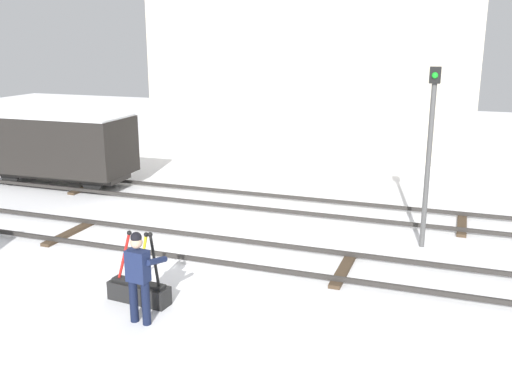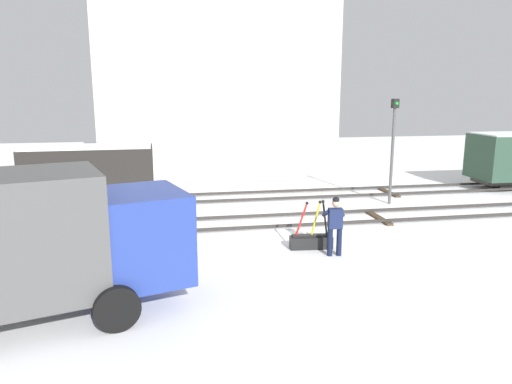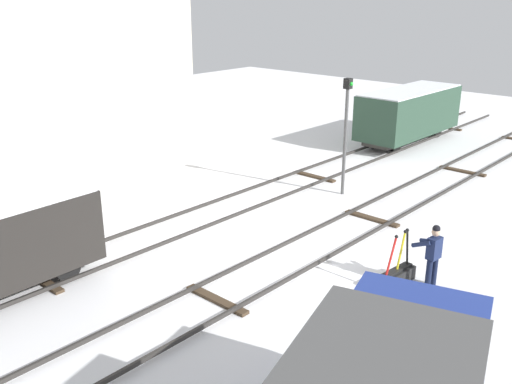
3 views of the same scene
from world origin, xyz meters
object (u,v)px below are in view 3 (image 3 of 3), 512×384
(rail_worker, at_px, (433,253))
(signal_post, at_px, (346,126))
(freight_car_mid_siding, at_px, (409,113))
(switch_lever_frame, at_px, (396,275))

(rail_worker, height_order, signal_post, signal_post)
(signal_post, relative_size, freight_car_mid_siding, 0.66)
(switch_lever_frame, xyz_separation_m, freight_car_mid_siding, (13.25, 6.85, 1.24))
(switch_lever_frame, relative_size, rail_worker, 0.86)
(switch_lever_frame, distance_m, rail_worker, 1.08)
(switch_lever_frame, height_order, signal_post, signal_post)
(switch_lever_frame, distance_m, signal_post, 7.25)
(rail_worker, distance_m, freight_car_mid_siding, 14.87)
(signal_post, bearing_deg, switch_lever_frame, -134.47)
(freight_car_mid_siding, bearing_deg, switch_lever_frame, -151.99)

